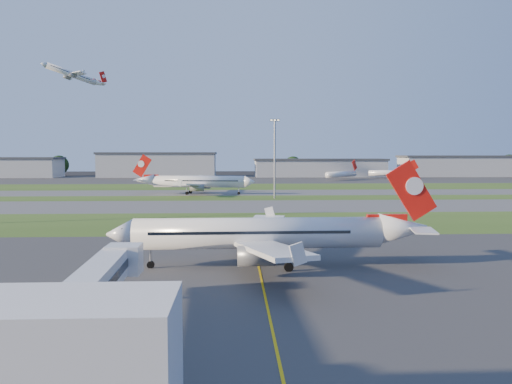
{
  "coord_description": "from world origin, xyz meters",
  "views": [
    {
      "loc": [
        1.85,
        -53.7,
        14.94
      ],
      "look_at": [
        6.24,
        46.66,
        7.0
      ],
      "focal_mm": 35.0,
      "sensor_mm": 36.0,
      "label": 1
    }
  ],
  "objects": [
    {
      "name": "grass_strip_c",
      "position": [
        0.0,
        165.0,
        0.01
      ],
      "size": [
        300.0,
        40.0,
        0.01
      ],
      "primitive_type": "cube",
      "color": "#34521B",
      "rests_on": "ground"
    },
    {
      "name": "mini_jet_near",
      "position": [
        60.22,
        214.95,
        3.28
      ],
      "size": [
        21.77,
        21.12,
        9.48
      ],
      "rotation": [
        0.0,
        0.0,
        0.77
      ],
      "color": "white",
      "rests_on": "ground"
    },
    {
      "name": "grass_strip_b",
      "position": [
        0.0,
        110.0,
        0.01
      ],
      "size": [
        300.0,
        18.0,
        0.01
      ],
      "primitive_type": "cube",
      "color": "#34521B",
      "rests_on": "ground"
    },
    {
      "name": "airliner_parked",
      "position": [
        5.27,
        10.51,
        4.36
      ],
      "size": [
        39.79,
        33.78,
        12.42
      ],
      "rotation": [
        0.0,
        0.0,
        0.01
      ],
      "color": "white",
      "rests_on": "ground"
    },
    {
      "name": "light_mast_centre",
      "position": [
        15.0,
        108.0,
        14.81
      ],
      "size": [
        3.2,
        0.7,
        25.8
      ],
      "color": "gray",
      "rests_on": "ground"
    },
    {
      "name": "hangar_far_east",
      "position": [
        155.0,
        255.0,
        6.64
      ],
      "size": [
        96.9,
        23.0,
        13.2
      ],
      "color": "#A8ABB0",
      "rests_on": "ground"
    },
    {
      "name": "hangar_west",
      "position": [
        -45.0,
        255.0,
        7.64
      ],
      "size": [
        71.4,
        23.0,
        15.2
      ],
      "color": "#A8ABB0",
      "rests_on": "ground"
    },
    {
      "name": "tree_east",
      "position": [
        115.0,
        267.0,
        6.16
      ],
      "size": [
        10.45,
        10.45,
        11.4
      ],
      "color": "black",
      "rests_on": "ground"
    },
    {
      "name": "airliner_departing",
      "position": [
        -79.75,
        204.92,
        54.31
      ],
      "size": [
        26.44,
        22.91,
        9.57
      ],
      "rotation": [
        0.0,
        0.0,
        0.59
      ],
      "color": "white"
    },
    {
      "name": "mini_jet_far",
      "position": [
        93.02,
        231.03,
        3.28
      ],
      "size": [
        28.61,
        6.02,
        9.48
      ],
      "rotation": [
        0.0,
        0.0,
        -0.11
      ],
      "color": "white",
      "rests_on": "ground"
    },
    {
      "name": "tree_far_east",
      "position": [
        185.0,
        271.0,
        7.46
      ],
      "size": [
        12.65,
        12.65,
        13.8
      ],
      "color": "black",
      "rests_on": "ground"
    },
    {
      "name": "ground",
      "position": [
        0.0,
        0.0,
        0.0
      ],
      "size": [
        700.0,
        700.0,
        0.0
      ],
      "primitive_type": "plane",
      "color": "black",
      "rests_on": "ground"
    },
    {
      "name": "hangar_east",
      "position": [
        55.0,
        255.0,
        5.64
      ],
      "size": [
        81.6,
        23.0,
        11.2
      ],
      "color": "#A8ABB0",
      "rests_on": "ground"
    },
    {
      "name": "tree_west",
      "position": [
        -110.0,
        270.0,
        7.14
      ],
      "size": [
        12.1,
        12.1,
        13.2
      ],
      "color": "black",
      "rests_on": "ground"
    },
    {
      "name": "jet_bridge",
      "position": [
        -9.81,
        -15.24,
        4.01
      ],
      "size": [
        4.2,
        26.9,
        6.2
      ],
      "color": "silver",
      "rests_on": "ground"
    },
    {
      "name": "tree_mid_west",
      "position": [
        -20.0,
        266.0,
        5.84
      ],
      "size": [
        9.9,
        9.9,
        10.8
      ],
      "color": "black",
      "rests_on": "ground"
    },
    {
      "name": "taxiway_b",
      "position": [
        0.0,
        132.0,
        0.01
      ],
      "size": [
        300.0,
        26.0,
        0.01
      ],
      "primitive_type": "cube",
      "color": "#515154",
      "rests_on": "ground"
    },
    {
      "name": "yellow_line",
      "position": [
        5.0,
        0.0,
        0.0
      ],
      "size": [
        0.25,
        60.0,
        0.02
      ],
      "primitive_type": "cube",
      "color": "gold",
      "rests_on": "ground"
    },
    {
      "name": "apron_far",
      "position": [
        0.0,
        225.0,
        0.01
      ],
      "size": [
        400.0,
        80.0,
        0.01
      ],
      "primitive_type": "cube",
      "color": "#333335",
      "rests_on": "ground"
    },
    {
      "name": "apron_near",
      "position": [
        0.0,
        0.0,
        0.01
      ],
      "size": [
        300.0,
        70.0,
        0.01
      ],
      "primitive_type": "cube",
      "color": "#333335",
      "rests_on": "ground"
    },
    {
      "name": "grass_strip_a",
      "position": [
        0.0,
        52.0,
        0.01
      ],
      "size": [
        300.0,
        34.0,
        0.01
      ],
      "primitive_type": "cube",
      "color": "#34521B",
      "rests_on": "ground"
    },
    {
      "name": "airliner_taxiing",
      "position": [
        -11.13,
        125.64,
        4.49
      ],
      "size": [
        40.89,
        34.48,
        12.79
      ],
      "rotation": [
        0.0,
        0.0,
        3.01
      ],
      "color": "white",
      "rests_on": "ground"
    },
    {
      "name": "tree_mid_east",
      "position": [
        40.0,
        269.0,
        6.81
      ],
      "size": [
        11.55,
        11.55,
        12.6
      ],
      "color": "black",
      "rests_on": "ground"
    },
    {
      "name": "taxiway_a",
      "position": [
        0.0,
        85.0,
        0.01
      ],
      "size": [
        300.0,
        32.0,
        0.01
      ],
      "primitive_type": "cube",
      "color": "#515154",
      "rests_on": "ground"
    }
  ]
}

